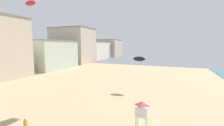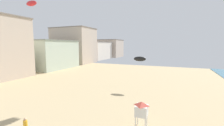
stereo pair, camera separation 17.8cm
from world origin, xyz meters
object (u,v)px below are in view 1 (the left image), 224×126
Objects in this scene: kite_red_parafoil at (30,3)px; kite_flyer at (26,126)px; lifeguard_stand at (142,109)px; kite_black_parafoil at (139,59)px.

kite_flyer is at bearing -43.21° from kite_red_parafoil.
kite_black_parafoil reaches higher than lifeguard_stand.
lifeguard_stand is at bearing -122.99° from kite_flyer.
kite_black_parafoil is at bearing -79.71° from kite_flyer.
kite_red_parafoil is (-22.64, 7.84, 13.74)m from lifeguard_stand.
kite_flyer is 23.94m from kite_red_parafoil.
kite_red_parafoil is (-13.79, 12.96, 14.66)m from kite_flyer.
lifeguard_stand reaches higher than kite_flyer.
kite_red_parafoil reaches higher than lifeguard_stand.
kite_red_parafoil reaches higher than kite_flyer.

